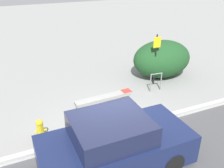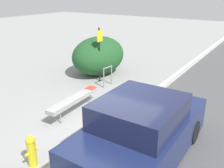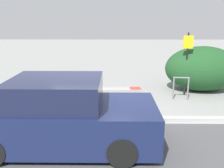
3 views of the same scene
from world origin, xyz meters
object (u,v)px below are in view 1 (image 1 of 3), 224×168
Objects in this scene: sign_post at (156,55)px; bike_rack at (156,80)px; fire_hydrant at (40,130)px; parked_car_near at (115,145)px; bench at (105,98)px.

bike_rack is at bearing -116.88° from sign_post.
fire_hydrant is (-5.10, -1.41, -0.09)m from bike_rack.
sign_post is 0.57× the size of parked_car_near.
fire_hydrant is at bearing -159.41° from sign_post.
bike_rack is 4.77m from parked_car_near.
bench is at bearing -159.71° from sign_post.
bench is 2.78× the size of bike_rack.
sign_post is (0.31, 0.62, 0.88)m from bike_rack.
bench is 3.00m from parked_car_near.
sign_post reaches higher than bench.
parked_car_near is at bearing -136.30° from bike_rack.
sign_post reaches higher than fire_hydrant.
bike_rack is (2.56, 0.44, 0.05)m from bench.
bike_rack is at bearing 43.82° from parked_car_near.
sign_post reaches higher than parked_car_near.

